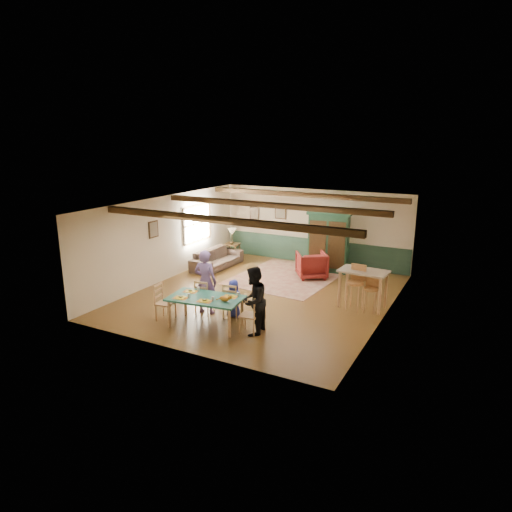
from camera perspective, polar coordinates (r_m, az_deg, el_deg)
The scene contains 35 objects.
floor at distance 13.40m, azimuth 0.89°, elevation -4.93°, with size 8.00×8.00×0.00m, color #543717.
wall_back at distance 16.59m, azimuth 7.19°, elevation 3.66°, with size 7.00×0.02×2.70m, color beige.
wall_left at distance 14.88m, azimuth -11.20°, elevation 2.20°, with size 0.02×8.00×2.70m, color beige.
wall_right at distance 11.90m, azimuth 16.12°, elevation -1.28°, with size 0.02×8.00×2.70m, color beige.
ceiling at distance 12.75m, azimuth 0.94°, elevation 6.56°, with size 7.00×8.00×0.02m, color silver.
wainscot_back at distance 16.77m, azimuth 7.07°, elevation 0.63°, with size 6.95×0.03×0.90m, color #1E3728.
ceiling_beam_front at distance 10.78m, azimuth -4.61°, elevation 4.51°, with size 6.95×0.16×0.16m, color black.
ceiling_beam_mid at distance 13.11m, azimuth 1.73°, elevation 6.40°, with size 6.95×0.16×0.16m, color black.
ceiling_beam_back at distance 15.47m, azimuth 6.02°, elevation 7.61°, with size 6.95×0.16×0.16m, color black.
window_left at distance 16.15m, azimuth -7.38°, elevation 4.07°, with size 0.06×1.60×1.30m, color white, non-canonical shape.
picture_left_wall at distance 14.33m, azimuth -12.69°, elevation 3.27°, with size 0.04×0.42×0.52m, color gray, non-canonical shape.
picture_back_a at distance 16.98m, azimuth 3.09°, elevation 5.55°, with size 0.45×0.04×0.55m, color gray, non-canonical shape.
picture_back_b at distance 17.48m, azimuth -0.21°, elevation 5.34°, with size 0.38×0.04×0.48m, color gray, non-canonical shape.
dining_table at distance 11.26m, azimuth -6.27°, elevation -6.95°, with size 1.78×0.99×0.74m, color #1C594B, non-canonical shape.
dining_chair_far_left at distance 11.99m, azimuth -6.45°, elevation -5.08°, with size 0.42×0.44×0.94m, color tan, non-canonical shape.
dining_chair_far_right at distance 11.67m, azimuth -2.96°, elevation -5.57°, with size 0.42×0.44×0.94m, color tan, non-canonical shape.
dining_chair_end_left at distance 11.76m, azimuth -11.27°, elevation -5.69°, with size 0.42×0.44×0.94m, color tan, non-canonical shape.
dining_chair_end_right at distance 10.79m, azimuth -0.83°, elevation -7.29°, with size 0.42×0.44×0.94m, color tan, non-canonical shape.
person_man at distance 11.93m, azimuth -6.33°, elevation -3.22°, with size 0.62×0.41×1.71m, color slate.
person_woman at distance 10.63m, azimuth -0.33°, elevation -5.63°, with size 0.79×0.62×1.63m, color black.
person_child at distance 11.73m, azimuth -2.81°, elevation -5.32°, with size 0.49×0.32×0.99m, color #2832A1.
cat at distance 10.79m, azimuth -3.98°, elevation -5.27°, with size 0.36×0.14×0.18m, color orange, non-canonical shape.
place_setting_near_left at distance 11.15m, azimuth -9.41°, elevation -4.94°, with size 0.40×0.30×0.11m, color yellow, non-canonical shape.
place_setting_near_center at distance 10.86m, azimuth -6.45°, elevation -5.38°, with size 0.40×0.30×0.11m, color yellow, non-canonical shape.
place_setting_far_left at distance 11.56m, azimuth -8.19°, elevation -4.18°, with size 0.40×0.30×0.11m, color yellow, non-canonical shape.
place_setting_far_right at distance 11.10m, azimuth -3.23°, elevation -4.86°, with size 0.40×0.30×0.11m, color yellow, non-canonical shape.
area_rug at distance 15.12m, azimuth 3.77°, elevation -2.62°, with size 3.01×3.57×0.01m, color #C0AE8B.
armoire at distance 15.68m, azimuth 9.06°, elevation 1.75°, with size 1.46×0.58×2.06m, color #163724.
armchair at distance 15.03m, azimuth 6.96°, elevation -1.12°, with size 0.92×0.94×0.86m, color #511011.
sofa at distance 16.18m, azimuth -4.89°, elevation -0.29°, with size 2.22×0.87×0.65m, color #3E2F27.
end_table at distance 17.10m, azimuth -2.98°, elevation 0.54°, with size 0.51×0.51×0.63m, color black, non-canonical shape.
table_lamp at distance 16.97m, azimuth -3.01°, elevation 2.51°, with size 0.32×0.32×0.57m, color beige, non-canonical shape.
counter_table at distance 12.64m, azimuth 13.18°, elevation -4.05°, with size 1.27×0.74×1.06m, color #C0AF96, non-canonical shape.
bar_stool_left at distance 12.40m, azimuth 12.26°, elevation -3.94°, with size 0.43×0.48×1.23m, color #BD7F49, non-canonical shape.
bar_stool_right at distance 12.39m, azimuth 14.15°, elevation -4.58°, with size 0.36×0.40×1.02m, color #BD7F49, non-canonical shape.
Camera 1 is at (5.70, -11.25, 4.53)m, focal length 32.00 mm.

